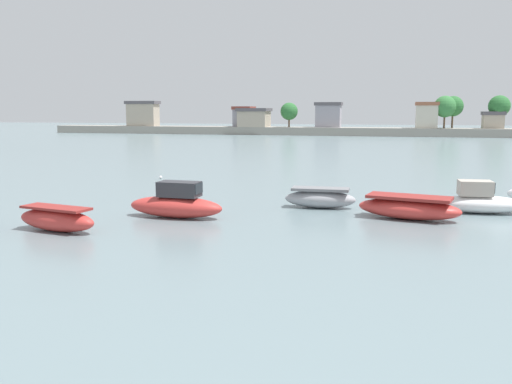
{
  "coord_description": "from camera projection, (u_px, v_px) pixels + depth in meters",
  "views": [
    {
      "loc": [
        15.95,
        -8.4,
        5.27
      ],
      "look_at": [
        9.11,
        17.59,
        1.19
      ],
      "focal_mm": 37.82,
      "sensor_mm": 36.0,
      "label": 1
    }
  ],
  "objects": [
    {
      "name": "moored_boat_3",
      "position": [
        57.0,
        219.0,
        23.7
      ],
      "size": [
        4.26,
        1.94,
        1.09
      ],
      "rotation": [
        0.0,
        0.0,
        -0.18
      ],
      "color": "#C63833",
      "rests_on": "ground"
    },
    {
      "name": "moored_boat_4",
      "position": [
        176.0,
        204.0,
        26.71
      ],
      "size": [
        4.93,
        1.68,
        1.8
      ],
      "rotation": [
        0.0,
        0.0,
        -0.03
      ],
      "color": "#C63833",
      "rests_on": "ground"
    },
    {
      "name": "moored_boat_5",
      "position": [
        320.0,
        198.0,
        29.37
      ],
      "size": [
        3.9,
        1.51,
        1.11
      ],
      "rotation": [
        0.0,
        0.0,
        0.04
      ],
      "color": "#9E9EA3",
      "rests_on": "ground"
    },
    {
      "name": "moored_boat_6",
      "position": [
        409.0,
        208.0,
        26.36
      ],
      "size": [
        5.23,
        2.83,
        1.15
      ],
      "rotation": [
        0.0,
        0.0,
        -0.21
      ],
      "color": "#C63833",
      "rests_on": "ground"
    },
    {
      "name": "moored_boat_7",
      "position": [
        480.0,
        201.0,
        27.9
      ],
      "size": [
        4.75,
        1.92,
        1.68
      ],
      "rotation": [
        0.0,
        0.0,
        0.08
      ],
      "color": "white",
      "rests_on": "ground"
    },
    {
      "name": "mooring_buoy_1",
      "position": [
        161.0,
        177.0,
        41.82
      ],
      "size": [
        0.25,
        0.25,
        0.25
      ],
      "primitive_type": "sphere",
      "color": "white",
      "rests_on": "ground"
    },
    {
      "name": "distant_shoreline",
      "position": [
        326.0,
        124.0,
        115.97
      ],
      "size": [
        126.71,
        6.9,
        8.27
      ],
      "color": "gray",
      "rests_on": "ground"
    }
  ]
}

